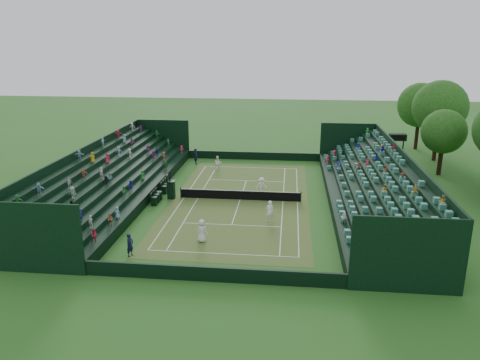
{
  "coord_description": "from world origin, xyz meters",
  "views": [
    {
      "loc": [
        4.58,
        -42.19,
        14.75
      ],
      "look_at": [
        0.0,
        0.0,
        2.0
      ],
      "focal_mm": 35.0,
      "sensor_mm": 36.0,
      "label": 1
    }
  ],
  "objects_px": {
    "player_near_west": "(202,231)",
    "player_far_west": "(218,163)",
    "umpire_chair": "(171,187)",
    "player_near_east": "(270,211)",
    "player_far_east": "(261,186)",
    "tennis_net": "(240,195)"
  },
  "relations": [
    {
      "from": "umpire_chair",
      "to": "player_near_west",
      "type": "height_order",
      "value": "umpire_chair"
    },
    {
      "from": "tennis_net",
      "to": "umpire_chair",
      "type": "distance_m",
      "value": 6.7
    },
    {
      "from": "tennis_net",
      "to": "umpire_chair",
      "type": "height_order",
      "value": "umpire_chair"
    },
    {
      "from": "player_near_east",
      "to": "umpire_chair",
      "type": "bearing_deg",
      "value": -37.67
    },
    {
      "from": "player_near_east",
      "to": "player_far_east",
      "type": "distance_m",
      "value": 7.33
    },
    {
      "from": "umpire_chair",
      "to": "player_near_east",
      "type": "relative_size",
      "value": 1.43
    },
    {
      "from": "umpire_chair",
      "to": "player_far_west",
      "type": "xyz_separation_m",
      "value": [
        2.93,
        10.67,
        -0.28
      ]
    },
    {
      "from": "player_near_east",
      "to": "player_far_east",
      "type": "xyz_separation_m",
      "value": [
        -1.16,
        7.24,
        -0.06
      ]
    },
    {
      "from": "player_far_west",
      "to": "umpire_chair",
      "type": "bearing_deg",
      "value": -124.78
    },
    {
      "from": "tennis_net",
      "to": "player_far_east",
      "type": "relative_size",
      "value": 6.77
    },
    {
      "from": "player_near_west",
      "to": "player_far_west",
      "type": "relative_size",
      "value": 1.05
    },
    {
      "from": "player_near_west",
      "to": "player_far_east",
      "type": "xyz_separation_m",
      "value": [
        3.75,
        11.99,
        -0.04
      ]
    },
    {
      "from": "player_near_east",
      "to": "player_far_west",
      "type": "height_order",
      "value": "player_near_east"
    },
    {
      "from": "player_far_west",
      "to": "player_near_west",
      "type": "bearing_deg",
      "value": -104.06
    },
    {
      "from": "player_far_east",
      "to": "player_far_west",
      "type": "bearing_deg",
      "value": 112.25
    },
    {
      "from": "umpire_chair",
      "to": "player_near_west",
      "type": "distance_m",
      "value": 10.85
    },
    {
      "from": "player_far_west",
      "to": "player_near_east",
      "type": "bearing_deg",
      "value": -85.85
    },
    {
      "from": "umpire_chair",
      "to": "player_far_east",
      "type": "height_order",
      "value": "umpire_chair"
    },
    {
      "from": "player_near_west",
      "to": "player_far_west",
      "type": "height_order",
      "value": "player_near_west"
    },
    {
      "from": "player_near_east",
      "to": "tennis_net",
      "type": "bearing_deg",
      "value": -70.21
    },
    {
      "from": "umpire_chair",
      "to": "player_far_west",
      "type": "bearing_deg",
      "value": 74.66
    },
    {
      "from": "tennis_net",
      "to": "player_near_east",
      "type": "height_order",
      "value": "player_near_east"
    }
  ]
}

